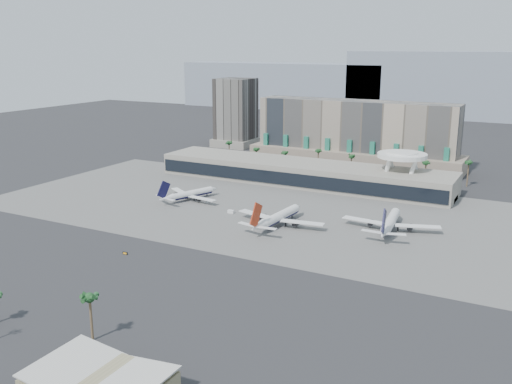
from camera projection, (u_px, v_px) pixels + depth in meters
The scene contains 15 objects.
ground at pixel (194, 239), 232.67m from camera, with size 900.00×900.00×0.00m, color #232326.
apron_pad at pixel (257, 206), 279.72m from camera, with size 260.00×130.00×0.06m, color #5B5B59.
mountain_ridge at pixel (459, 90), 614.62m from camera, with size 680.00×60.00×70.00m.
hotel at pixel (355, 139), 373.13m from camera, with size 140.00×30.00×42.00m.
office_tower at pixel (236, 117), 441.06m from camera, with size 30.00×30.00×52.00m.
terminal at pixel (302, 172), 325.00m from camera, with size 170.00×32.50×14.50m.
saucer_structure at pixel (402, 158), 302.36m from camera, with size 26.00×26.00×21.89m.
palm_row at pixel (335, 156), 350.91m from camera, with size 157.80×2.80×13.10m.
airliner_left at pixel (190, 194), 290.11m from camera, with size 33.99×35.11×12.68m.
airliner_centre at pixel (278, 217), 248.95m from camera, with size 42.25×43.60×15.04m.
airliner_right at pixel (390, 222), 242.08m from camera, with size 41.71×43.14×14.91m.
service_vehicle_a at pixel (204, 200), 286.60m from camera, with size 4.11×2.01×2.01m, color silver.
service_vehicle_b at pixel (231, 212), 267.98m from camera, with size 2.99×1.71×1.54m, color silver.
taxiway_sign at pixel (125, 253), 215.41m from camera, with size 2.14×0.45×0.97m.
near_palm_b at pixel (90, 303), 150.31m from camera, with size 6.00×6.00×13.75m.
Camera 1 is at (125.54, -182.95, 76.92)m, focal length 40.00 mm.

